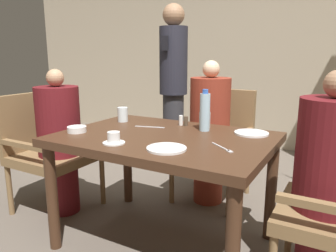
{
  "coord_description": "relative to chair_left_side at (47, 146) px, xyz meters",
  "views": [
    {
      "loc": [
        0.97,
        -1.68,
        1.21
      ],
      "look_at": [
        0.0,
        0.05,
        0.77
      ],
      "focal_mm": 35.0,
      "sensor_mm": 36.0,
      "label": 1
    }
  ],
  "objects": [
    {
      "name": "diner_in_far_chair",
      "position": [
        1.06,
        0.73,
        0.09
      ],
      "size": [
        0.32,
        0.32,
        1.16
      ],
      "color": "maroon",
      "rests_on": "ground_plane"
    },
    {
      "name": "knife_beside_plate",
      "position": [
        0.87,
        0.15,
        0.22
      ],
      "size": [
        0.2,
        0.07,
        0.0
      ],
      "color": "silver",
      "rests_on": "dining_table"
    },
    {
      "name": "fork_beside_plate",
      "position": [
        1.47,
        -0.1,
        0.22
      ],
      "size": [
        0.16,
        0.14,
        0.0
      ],
      "color": "silver",
      "rests_on": "dining_table"
    },
    {
      "name": "ground_plane",
      "position": [
        1.06,
        0.0,
        -0.51
      ],
      "size": [
        16.0,
        16.0,
        0.0
      ],
      "primitive_type": "plane",
      "color": "#60564C"
    },
    {
      "name": "plate_main_right",
      "position": [
        1.51,
        0.29,
        0.22
      ],
      "size": [
        0.21,
        0.21,
        0.01
      ],
      "color": "white",
      "rests_on": "dining_table"
    },
    {
      "name": "salt_shaker",
      "position": [
        1.01,
        0.31,
        0.25
      ],
      "size": [
        0.03,
        0.03,
        0.07
      ],
      "color": "white",
      "rests_on": "dining_table"
    },
    {
      "name": "teacup_with_saucer",
      "position": [
        0.91,
        -0.3,
        0.24
      ],
      "size": [
        0.12,
        0.12,
        0.07
      ],
      "color": "white",
      "rests_on": "dining_table"
    },
    {
      "name": "chair_left_side",
      "position": [
        0.0,
        0.0,
        0.0
      ],
      "size": [
        0.56,
        0.56,
        0.91
      ],
      "color": "brown",
      "rests_on": "ground_plane"
    },
    {
      "name": "glass_tall_near",
      "position": [
        1.19,
        0.32,
        0.27
      ],
      "size": [
        0.07,
        0.07,
        0.11
      ],
      "color": "silver",
      "rests_on": "dining_table"
    },
    {
      "name": "diner_in_right_chair",
      "position": [
        1.97,
        0.0,
        0.08
      ],
      "size": [
        0.32,
        0.32,
        1.14
      ],
      "color": "#5B1419",
      "rests_on": "ground_plane"
    },
    {
      "name": "chair_far_side",
      "position": [
        1.06,
        0.87,
        0.0
      ],
      "size": [
        0.56,
        0.56,
        0.91
      ],
      "color": "brown",
      "rests_on": "ground_plane"
    },
    {
      "name": "dining_table",
      "position": [
        1.06,
        0.0,
        0.13
      ],
      "size": [
        1.28,
        0.9,
        0.72
      ],
      "color": "#422819",
      "rests_on": "ground_plane"
    },
    {
      "name": "wall_back",
      "position": [
        1.06,
        2.64,
        0.89
      ],
      "size": [
        8.0,
        0.06,
        2.8
      ],
      "color": "tan",
      "rests_on": "ground_plane"
    },
    {
      "name": "glass_tall_mid",
      "position": [
        0.58,
        0.21,
        0.27
      ],
      "size": [
        0.07,
        0.07,
        0.11
      ],
      "color": "silver",
      "rests_on": "dining_table"
    },
    {
      "name": "pepper_shaker",
      "position": [
        1.05,
        0.31,
        0.25
      ],
      "size": [
        0.03,
        0.03,
        0.07
      ],
      "color": "#4C3D2D",
      "rests_on": "dining_table"
    },
    {
      "name": "diner_in_left_chair",
      "position": [
        0.14,
        0.0,
        0.06
      ],
      "size": [
        0.32,
        0.32,
        1.11
      ],
      "color": "#5B1419",
      "rests_on": "ground_plane"
    },
    {
      "name": "bowl_small",
      "position": [
        0.53,
        -0.2,
        0.24
      ],
      "size": [
        0.12,
        0.12,
        0.04
      ],
      "color": "white",
      "rests_on": "dining_table"
    },
    {
      "name": "standing_host",
      "position": [
        0.4,
        1.33,
        0.41
      ],
      "size": [
        0.29,
        0.33,
        1.7
      ],
      "color": "#2D2D33",
      "rests_on": "ground_plane"
    },
    {
      "name": "plate_main_left",
      "position": [
        1.22,
        -0.26,
        0.22
      ],
      "size": [
        0.21,
        0.21,
        0.01
      ],
      "color": "white",
      "rests_on": "dining_table"
    },
    {
      "name": "water_bottle",
      "position": [
        1.22,
        0.24,
        0.34
      ],
      "size": [
        0.07,
        0.07,
        0.27
      ],
      "color": "#A3C6DB",
      "rests_on": "dining_table"
    }
  ]
}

